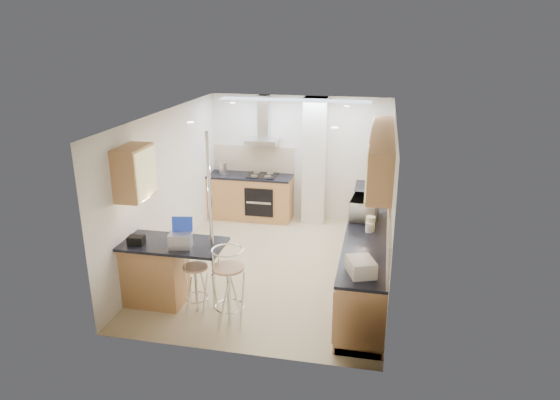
% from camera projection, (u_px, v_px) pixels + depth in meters
% --- Properties ---
extents(ground, '(4.80, 4.80, 0.00)m').
position_uv_depth(ground, '(274.00, 266.00, 8.26)').
color(ground, '#C6B484').
rests_on(ground, ground).
extents(room_shell, '(3.64, 4.84, 2.51)m').
position_uv_depth(room_shell, '(298.00, 171.00, 8.05)').
color(room_shell, silver).
rests_on(room_shell, ground).
extents(right_counter, '(0.63, 4.40, 0.92)m').
position_uv_depth(right_counter, '(367.00, 248.00, 7.82)').
color(right_counter, '#C17C4D').
rests_on(right_counter, ground).
extents(back_counter, '(1.70, 0.63, 0.92)m').
position_uv_depth(back_counter, '(251.00, 197.00, 10.24)').
color(back_counter, '#C17C4D').
rests_on(back_counter, ground).
extents(peninsula, '(1.47, 0.72, 0.94)m').
position_uv_depth(peninsula, '(173.00, 273.00, 6.98)').
color(peninsula, '#C17C4D').
rests_on(peninsula, ground).
extents(microwave, '(0.46, 0.63, 0.33)m').
position_uv_depth(microwave, '(365.00, 208.00, 7.74)').
color(microwave, silver).
rests_on(microwave, right_counter).
extents(laptop, '(0.33, 0.27, 0.20)m').
position_uv_depth(laptop, '(180.00, 240.00, 6.65)').
color(laptop, '#A2A3AA').
rests_on(laptop, peninsula).
extents(bag, '(0.22, 0.17, 0.12)m').
position_uv_depth(bag, '(136.00, 240.00, 6.76)').
color(bag, black).
rests_on(bag, peninsula).
extents(bar_stool_near, '(0.47, 0.47, 0.88)m').
position_uv_depth(bar_stool_near, '(196.00, 282.00, 6.81)').
color(bar_stool_near, tan).
rests_on(bar_stool_near, ground).
extents(bar_stool_end, '(0.62, 0.62, 1.08)m').
position_uv_depth(bar_stool_end, '(229.00, 286.00, 6.49)').
color(bar_stool_end, tan).
rests_on(bar_stool_end, ground).
extents(jar_a, '(0.15, 0.15, 0.17)m').
position_uv_depth(jar_a, '(365.00, 200.00, 8.34)').
color(jar_a, beige).
rests_on(jar_a, right_counter).
extents(jar_b, '(0.13, 0.13, 0.15)m').
position_uv_depth(jar_b, '(376.00, 193.00, 8.73)').
color(jar_b, beige).
rests_on(jar_b, right_counter).
extents(jar_c, '(0.18, 0.18, 0.22)m').
position_uv_depth(jar_c, '(370.00, 224.00, 7.25)').
color(jar_c, '#B2AF8E').
rests_on(jar_c, right_counter).
extents(jar_d, '(0.13, 0.13, 0.14)m').
position_uv_depth(jar_d, '(369.00, 227.00, 7.22)').
color(jar_d, silver).
rests_on(jar_d, right_counter).
extents(bread_bin, '(0.40, 0.45, 0.19)m').
position_uv_depth(bread_bin, '(361.00, 267.00, 5.96)').
color(bread_bin, beige).
rests_on(bread_bin, right_counter).
extents(kettle, '(0.16, 0.16, 0.22)m').
position_uv_depth(kettle, '(223.00, 168.00, 10.20)').
color(kettle, silver).
rests_on(kettle, back_counter).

